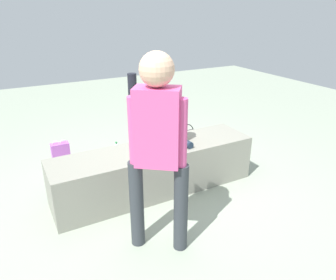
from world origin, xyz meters
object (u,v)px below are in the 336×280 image
object	(u,v)px
handbag_black_leather	(186,139)
adult_standing	(158,140)
party_cup_red	(168,133)
child_seated	(176,125)
water_bottle_far_side	(117,149)
cake_plate	(151,145)
gift_bag	(61,155)
water_bottle_near_gift	(150,136)

from	to	relation	value
handbag_black_leather	adult_standing	bearing A→B (deg)	-127.63
party_cup_red	handbag_black_leather	distance (m)	0.50
child_seated	water_bottle_far_side	bearing A→B (deg)	107.50
child_seated	adult_standing	size ratio (longest dim) A/B	0.29
cake_plate	gift_bag	distance (m)	1.34
water_bottle_near_gift	party_cup_red	distance (m)	0.35
child_seated	cake_plate	xyz separation A→B (m)	(-0.28, 0.03, -0.19)
cake_plate	water_bottle_near_gift	world-z (taller)	cake_plate
adult_standing	gift_bag	world-z (taller)	adult_standing
adult_standing	gift_bag	size ratio (longest dim) A/B	4.37
water_bottle_near_gift	water_bottle_far_side	distance (m)	0.64
gift_bag	water_bottle_near_gift	xyz separation A→B (m)	(1.35, 0.22, -0.08)
handbag_black_leather	cake_plate	bearing A→B (deg)	-139.49
child_seated	water_bottle_near_gift	bearing A→B (deg)	78.05
adult_standing	handbag_black_leather	xyz separation A→B (m)	(1.28, 1.67, -0.87)
party_cup_red	handbag_black_leather	world-z (taller)	handbag_black_leather
water_bottle_near_gift	handbag_black_leather	size ratio (longest dim) A/B	0.57
gift_bag	water_bottle_near_gift	world-z (taller)	gift_bag
adult_standing	water_bottle_far_side	distance (m)	2.13
child_seated	handbag_black_leather	size ratio (longest dim) A/B	1.36
gift_bag	adult_standing	bearing A→B (deg)	-76.68
child_seated	gift_bag	world-z (taller)	child_seated
gift_bag	child_seated	bearing A→B (deg)	-43.97
cake_plate	water_bottle_far_side	size ratio (longest dim) A/B	1.18
adult_standing	water_bottle_near_gift	bearing A→B (deg)	66.74
handbag_black_leather	child_seated	bearing A→B (deg)	-128.02
child_seated	cake_plate	bearing A→B (deg)	172.97
cake_plate	handbag_black_leather	bearing A→B (deg)	40.51
adult_standing	party_cup_red	size ratio (longest dim) A/B	15.12
child_seated	adult_standing	distance (m)	1.08
child_seated	gift_bag	distance (m)	1.60
adult_standing	cake_plate	distance (m)	1.04
child_seated	gift_bag	size ratio (longest dim) A/B	1.29
child_seated	party_cup_red	size ratio (longest dim) A/B	4.46
water_bottle_near_gift	water_bottle_far_side	size ratio (longest dim) A/B	1.06
child_seated	handbag_black_leather	bearing A→B (deg)	51.98
adult_standing	handbag_black_leather	bearing A→B (deg)	52.37
gift_bag	party_cup_red	distance (m)	1.72
water_bottle_far_side	handbag_black_leather	bearing A→B (deg)	-13.54
gift_bag	handbag_black_leather	distance (m)	1.74
party_cup_red	gift_bag	bearing A→B (deg)	-170.55
water_bottle_near_gift	child_seated	bearing A→B (deg)	-101.95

